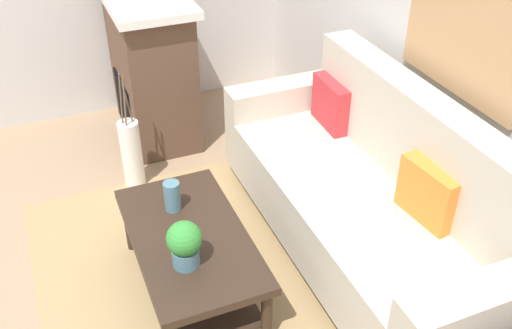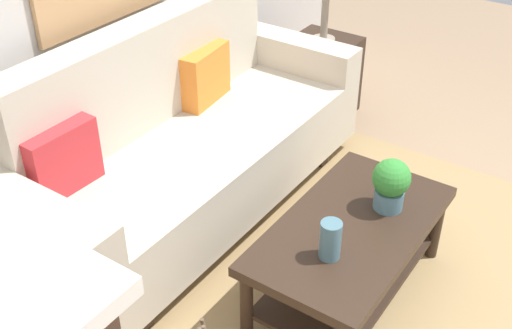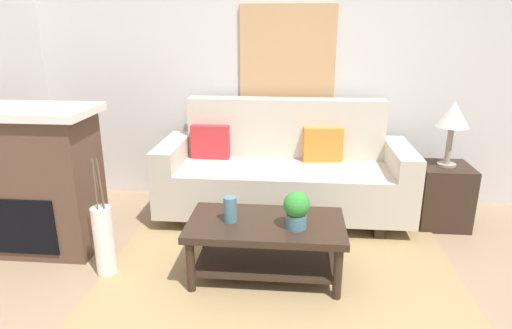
# 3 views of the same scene
# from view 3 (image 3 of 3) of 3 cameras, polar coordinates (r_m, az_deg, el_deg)

# --- Properties ---
(ground_plane) EXTENTS (8.98, 8.98, 0.00)m
(ground_plane) POSITION_cam_3_polar(r_m,az_deg,el_deg) (2.90, 2.77, -19.44)
(ground_plane) COLOR #9E7F60
(wall_back) EXTENTS (4.98, 0.10, 2.70)m
(wall_back) POSITION_cam_3_polar(r_m,az_deg,el_deg) (4.43, 4.31, 12.54)
(wall_back) COLOR silver
(wall_back) RESTS_ON ground_plane
(area_rug) EXTENTS (2.58, 1.72, 0.01)m
(area_rug) POSITION_cam_3_polar(r_m,az_deg,el_deg) (3.31, 3.18, -14.11)
(area_rug) COLOR #A38456
(area_rug) RESTS_ON ground_plane
(couch) EXTENTS (2.26, 0.84, 1.08)m
(couch) POSITION_cam_3_polar(r_m,az_deg,el_deg) (4.09, 3.63, -1.08)
(couch) COLOR beige
(couch) RESTS_ON ground_plane
(throw_pillow_crimson) EXTENTS (0.36, 0.13, 0.32)m
(throw_pillow_crimson) POSITION_cam_3_polar(r_m,az_deg,el_deg) (4.22, -5.90, 2.97)
(throw_pillow_crimson) COLOR red
(throw_pillow_crimson) RESTS_ON couch
(throw_pillow_orange) EXTENTS (0.37, 0.16, 0.32)m
(throw_pillow_orange) POSITION_cam_3_polar(r_m,az_deg,el_deg) (4.15, 8.63, 2.61)
(throw_pillow_orange) COLOR orange
(throw_pillow_orange) RESTS_ON couch
(coffee_table) EXTENTS (1.10, 0.60, 0.43)m
(coffee_table) POSITION_cam_3_polar(r_m,az_deg,el_deg) (3.16, 1.28, -9.29)
(coffee_table) COLOR #332319
(coffee_table) RESTS_ON ground_plane
(tabletop_vase) EXTENTS (0.09, 0.09, 0.18)m
(tabletop_vase) POSITION_cam_3_polar(r_m,az_deg,el_deg) (3.08, -3.35, -5.81)
(tabletop_vase) COLOR slate
(tabletop_vase) RESTS_ON coffee_table
(potted_plant_tabletop) EXTENTS (0.18, 0.18, 0.26)m
(potted_plant_tabletop) POSITION_cam_3_polar(r_m,az_deg,el_deg) (2.97, 5.28, -5.71)
(potted_plant_tabletop) COLOR slate
(potted_plant_tabletop) RESTS_ON coffee_table
(side_table) EXTENTS (0.44, 0.44, 0.56)m
(side_table) POSITION_cam_3_polar(r_m,az_deg,el_deg) (4.31, 22.96, -3.67)
(side_table) COLOR #332319
(side_table) RESTS_ON ground_plane
(table_lamp) EXTENTS (0.28, 0.28, 0.57)m
(table_lamp) POSITION_cam_3_polar(r_m,az_deg,el_deg) (4.12, 24.16, 5.63)
(table_lamp) COLOR gray
(table_lamp) RESTS_ON side_table
(fireplace) EXTENTS (1.02, 0.58, 1.16)m
(fireplace) POSITION_cam_3_polar(r_m,az_deg,el_deg) (3.86, -26.63, -1.76)
(fireplace) COLOR brown
(fireplace) RESTS_ON ground_plane
(floor_vase) EXTENTS (0.15, 0.15, 0.52)m
(floor_vase) POSITION_cam_3_polar(r_m,az_deg,el_deg) (3.39, -19.05, -9.38)
(floor_vase) COLOR white
(floor_vase) RESTS_ON ground_plane
(floor_vase_branch_a) EXTENTS (0.04, 0.04, 0.36)m
(floor_vase_branch_a) POSITION_cam_3_polar(r_m,az_deg,el_deg) (3.21, -19.51, -2.37)
(floor_vase_branch_a) COLOR brown
(floor_vase_branch_a) RESTS_ON floor_vase
(floor_vase_branch_b) EXTENTS (0.04, 0.05, 0.36)m
(floor_vase_branch_b) POSITION_cam_3_polar(r_m,az_deg,el_deg) (3.24, -19.87, -2.24)
(floor_vase_branch_b) COLOR brown
(floor_vase_branch_b) RESTS_ON floor_vase
(floor_vase_branch_c) EXTENTS (0.02, 0.04, 0.36)m
(floor_vase_branch_c) POSITION_cam_3_polar(r_m,az_deg,el_deg) (3.21, -20.12, -2.45)
(floor_vase_branch_c) COLOR brown
(floor_vase_branch_c) RESTS_ON floor_vase
(framed_painting) EXTENTS (0.91, 0.03, 0.88)m
(framed_painting) POSITION_cam_3_polar(r_m,az_deg,el_deg) (4.35, 4.11, 14.27)
(framed_painting) COLOR tan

